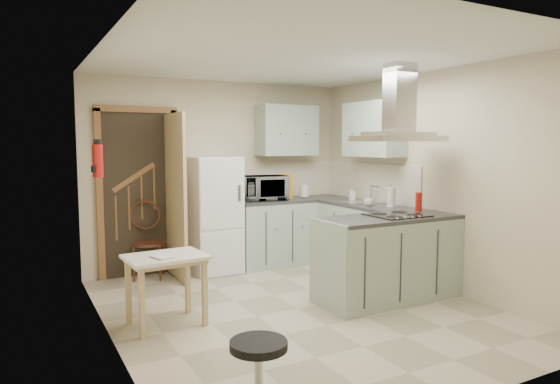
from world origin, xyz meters
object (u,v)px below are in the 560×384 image
drop_leaf_table (166,290)px  bentwood_chair (149,243)px  fridge (214,215)px  microwave (264,188)px  extractor_hood (399,139)px  peninsula (389,258)px  stool (259,378)px

drop_leaf_table → bentwood_chair: size_ratio=0.80×
fridge → microwave: (0.73, 0.03, 0.32)m
extractor_hood → drop_leaf_table: 2.81m
peninsula → fridge: bearing=121.7°
bentwood_chair → microwave: microwave is taller
microwave → fridge: bearing=-169.7°
bentwood_chair → peninsula: bearing=-21.9°
fridge → microwave: bearing=2.2°
extractor_hood → stool: 3.12m
stool → fridge: bearing=73.4°
fridge → peninsula: fridge is taller
drop_leaf_table → extractor_hood: bearing=-12.7°
fridge → microwave: fridge is taller
peninsula → bentwood_chair: bearing=135.0°
extractor_hood → drop_leaf_table: extractor_hood is taller
microwave → extractor_hood: bearing=-65.5°
peninsula → microwave: (-0.49, 2.01, 0.62)m
extractor_hood → peninsula: bearing=180.0°
microwave → bentwood_chair: bearing=-173.7°
extractor_hood → microwave: extractor_hood is taller
peninsula → microwave: bearing=103.7°
stool → bentwood_chair: bearing=87.0°
bentwood_chair → stool: 3.49m
drop_leaf_table → stool: 1.79m
fridge → bentwood_chair: (-0.83, 0.08, -0.31)m
stool → microwave: (1.75, 3.43, 0.83)m
extractor_hood → stool: bearing=-148.7°
microwave → peninsula: bearing=-68.2°
bentwood_chair → microwave: bearing=21.3°
peninsula → drop_leaf_table: (-2.31, 0.36, -0.12)m
fridge → bentwood_chair: size_ratio=1.72×
peninsula → extractor_hood: size_ratio=1.72×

